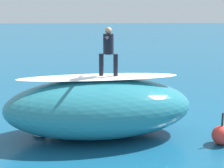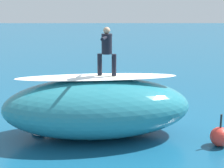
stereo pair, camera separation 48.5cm
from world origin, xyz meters
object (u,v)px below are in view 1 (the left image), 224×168
object	(u,v)px
buoy_marker	(221,135)
surfer_paddling	(116,105)
surfboard_paddling	(115,109)
surfer_riding	(108,48)
surfboard_riding	(108,77)

from	to	relation	value
buoy_marker	surfer_paddling	bearing A→B (deg)	-50.54
surfboard_paddling	surfer_paddling	xyz separation A→B (m)	(-0.07, -0.11, 0.17)
surfboard_paddling	surfer_paddling	bearing A→B (deg)	180.00
surfer_riding	surfboard_paddling	xyz separation A→B (m)	(-0.34, -2.80, -2.97)
surfer_riding	buoy_marker	xyz separation A→B (m)	(-3.58, 0.94, -2.70)
surfboard_riding	surfboard_paddling	bearing A→B (deg)	-86.95
surfboard_riding	surfer_paddling	bearing A→B (deg)	-88.00
buoy_marker	surfer_riding	bearing A→B (deg)	-14.74
surfer_paddling	buoy_marker	xyz separation A→B (m)	(-3.17, 3.85, 0.10)
surfer_paddling	surfer_riding	bearing A→B (deg)	23.87
surfer_paddling	buoy_marker	world-z (taller)	buoy_marker
surfboard_riding	buoy_marker	bearing A→B (deg)	175.30
surfboard_riding	surfer_riding	bearing A→B (deg)	10.04
surfboard_paddling	surfer_riding	bearing A→B (deg)	24.93
surfer_paddling	buoy_marker	size ratio (longest dim) A/B	1.46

